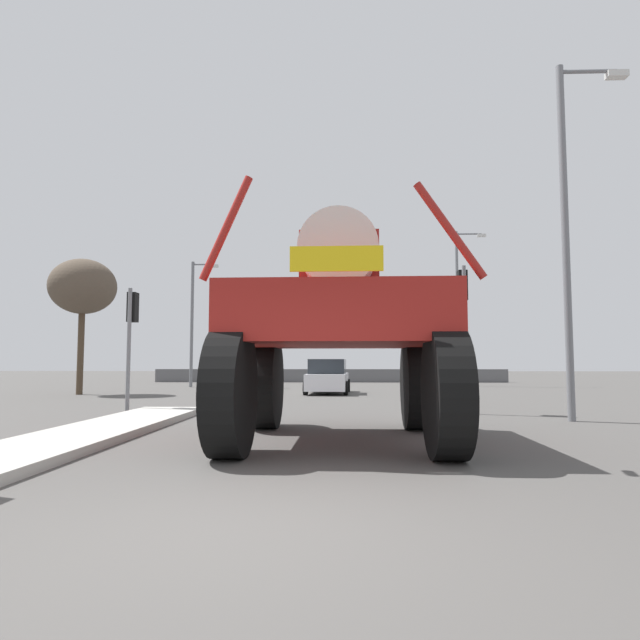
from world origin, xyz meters
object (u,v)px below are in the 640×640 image
at_px(sedan_ahead, 328,377).
at_px(streetlight_far_left, 194,317).
at_px(oversize_sprayer, 339,329).
at_px(bare_tree_left, 83,287).
at_px(traffic_signal_near_right, 463,306).
at_px(traffic_signal_near_left, 132,322).
at_px(streetlight_far_right, 459,300).
at_px(streetlight_near_right, 570,221).

relative_size(sedan_ahead, streetlight_far_left, 0.59).
xyz_separation_m(oversize_sprayer, bare_tree_left, (-11.19, 13.30, 2.66)).
height_order(oversize_sprayer, bare_tree_left, bare_tree_left).
bearing_deg(traffic_signal_near_right, streetlight_far_left, 127.60).
height_order(sedan_ahead, bare_tree_left, bare_tree_left).
bearing_deg(streetlight_far_left, bare_tree_left, -112.46).
height_order(oversize_sprayer, sedan_ahead, oversize_sprayer).
bearing_deg(sedan_ahead, oversize_sprayer, -175.03).
height_order(sedan_ahead, streetlight_far_left, streetlight_far_left).
distance_m(traffic_signal_near_left, streetlight_far_right, 21.43).
height_order(traffic_signal_near_right, streetlight_near_right, streetlight_near_right).
distance_m(traffic_signal_near_right, bare_tree_left, 16.72).
bearing_deg(oversize_sprayer, traffic_signal_near_right, -31.79).
bearing_deg(bare_tree_left, streetlight_far_left, 67.54).
distance_m(traffic_signal_near_left, bare_tree_left, 9.82).
height_order(sedan_ahead, streetlight_near_right, streetlight_near_right).
bearing_deg(streetlight_near_right, oversize_sprayer, -148.29).
height_order(oversize_sprayer, streetlight_far_left, streetlight_far_left).
bearing_deg(sedan_ahead, streetlight_far_right, -41.75).
bearing_deg(sedan_ahead, traffic_signal_near_left, 152.94).
distance_m(traffic_signal_near_left, streetlight_far_left, 15.37).
xyz_separation_m(oversize_sprayer, sedan_ahead, (-0.56, 14.57, -1.27)).
distance_m(traffic_signal_near_right, streetlight_far_right, 17.45).
bearing_deg(bare_tree_left, traffic_signal_near_right, -28.66).
bearing_deg(streetlight_near_right, traffic_signal_near_right, 139.47).
relative_size(oversize_sprayer, traffic_signal_near_right, 1.36).
xyz_separation_m(sedan_ahead, traffic_signal_near_right, (3.96, -9.26, 2.23)).
bearing_deg(bare_tree_left, traffic_signal_near_left, -56.22).
xyz_separation_m(oversize_sprayer, streetlight_far_left, (-8.24, 20.44, 1.95)).
height_order(sedan_ahead, streetlight_far_right, streetlight_far_right).
distance_m(oversize_sprayer, streetlight_near_right, 7.14).
height_order(streetlight_far_left, streetlight_far_right, streetlight_far_right).
distance_m(streetlight_near_right, bare_tree_left, 19.45).
distance_m(streetlight_far_right, bare_tree_left, 20.30).
bearing_deg(traffic_signal_near_left, streetlight_far_right, 52.76).
height_order(streetlight_near_right, streetlight_far_left, streetlight_near_right).
xyz_separation_m(sedan_ahead, streetlight_far_left, (-7.69, 5.87, 3.22)).
relative_size(oversize_sprayer, sedan_ahead, 1.31).
distance_m(oversize_sprayer, traffic_signal_near_right, 6.38).
bearing_deg(streetlight_near_right, bare_tree_left, 149.60).
distance_m(sedan_ahead, streetlight_far_right, 11.62).
bearing_deg(streetlight_near_right, traffic_signal_near_left, 170.71).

